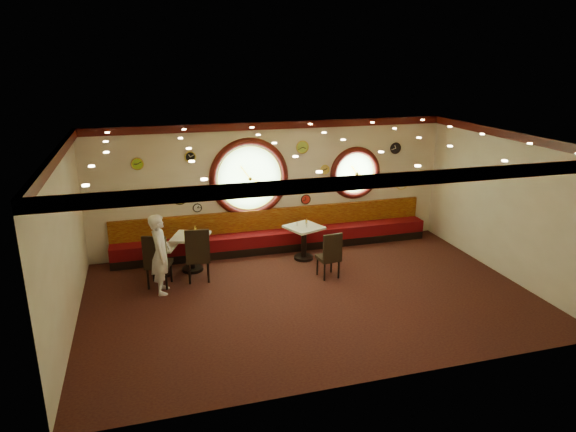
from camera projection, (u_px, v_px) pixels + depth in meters
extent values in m
cube|color=black|center=(310.00, 296.00, 10.52)|extent=(9.00, 6.00, 0.00)
cube|color=gold|center=(312.00, 140.00, 9.56)|extent=(9.00, 6.00, 0.02)
cube|color=beige|center=(273.00, 186.00, 12.79)|extent=(9.00, 0.02, 3.20)
cube|color=beige|center=(378.00, 285.00, 7.29)|extent=(9.00, 0.02, 3.20)
cube|color=beige|center=(64.00, 244.00, 8.86)|extent=(0.02, 6.00, 3.20)
cube|color=beige|center=(506.00, 204.00, 11.22)|extent=(0.02, 6.00, 3.20)
cube|color=#3B0C0A|center=(273.00, 125.00, 12.29)|extent=(9.00, 0.10, 0.18)
cube|color=#3B0C0A|center=(382.00, 181.00, 6.88)|extent=(9.00, 0.10, 0.18)
cube|color=#3B0C0A|center=(55.00, 158.00, 8.42)|extent=(0.10, 6.00, 0.18)
cube|color=#3B0C0A|center=(513.00, 135.00, 10.76)|extent=(0.10, 6.00, 0.18)
cube|color=black|center=(276.00, 246.00, 12.99)|extent=(8.00, 0.55, 0.20)
cube|color=#54070D|center=(276.00, 237.00, 12.91)|extent=(8.00, 0.55, 0.30)
cube|color=#651408|center=(274.00, 219.00, 12.99)|extent=(8.00, 0.10, 0.55)
cylinder|color=#8ECC7A|center=(249.00, 178.00, 12.56)|extent=(1.66, 0.02, 1.66)
torus|color=#3B0C0A|center=(249.00, 178.00, 12.54)|extent=(1.98, 0.18, 1.98)
torus|color=gold|center=(250.00, 178.00, 12.51)|extent=(1.61, 0.03, 1.61)
cylinder|color=#8ECC7A|center=(355.00, 173.00, 13.31)|extent=(1.10, 0.02, 1.10)
torus|color=#3B0C0A|center=(355.00, 173.00, 13.29)|extent=(1.38, 0.18, 1.38)
torus|color=gold|center=(356.00, 173.00, 13.27)|extent=(1.09, 0.03, 1.09)
cylinder|color=gold|center=(180.00, 197.00, 12.18)|extent=(0.36, 0.03, 0.36)
cylinder|color=red|center=(306.00, 199.00, 13.10)|extent=(0.24, 0.03, 0.24)
cylinder|color=silver|center=(402.00, 183.00, 13.73)|extent=(0.34, 0.03, 0.34)
cylinder|color=black|center=(395.00, 148.00, 13.38)|extent=(0.28, 0.03, 0.28)
cylinder|color=gold|center=(325.00, 169.00, 13.01)|extent=(0.22, 0.03, 0.22)
cylinder|color=red|center=(122.00, 199.00, 11.82)|extent=(0.32, 0.03, 0.32)
cylinder|color=#A2C23C|center=(302.00, 147.00, 12.67)|extent=(0.30, 0.03, 0.30)
cylinder|color=black|center=(190.00, 157.00, 11.98)|extent=(0.24, 0.03, 0.24)
cylinder|color=silver|center=(197.00, 208.00, 12.38)|extent=(0.20, 0.03, 0.20)
cylinder|color=#94D32A|center=(137.00, 164.00, 11.69)|extent=(0.26, 0.03, 0.26)
cylinder|color=black|center=(163.00, 274.00, 11.52)|extent=(0.40, 0.40, 0.05)
cylinder|color=black|center=(162.00, 261.00, 11.43)|extent=(0.11, 0.11, 0.63)
cube|color=white|center=(161.00, 247.00, 11.33)|extent=(0.81, 0.81, 0.04)
cylinder|color=black|center=(193.00, 269.00, 11.77)|extent=(0.48, 0.48, 0.07)
cylinder|color=black|center=(192.00, 253.00, 11.65)|extent=(0.13, 0.13, 0.77)
cube|color=white|center=(191.00, 237.00, 11.53)|extent=(0.99, 0.99, 0.05)
cylinder|color=black|center=(304.00, 257.00, 12.44)|extent=(0.47, 0.47, 0.06)
cylinder|color=black|center=(304.00, 243.00, 12.32)|extent=(0.13, 0.13, 0.75)
cube|color=white|center=(304.00, 227.00, 12.21)|extent=(0.98, 0.98, 0.05)
cube|color=black|center=(159.00, 264.00, 10.86)|extent=(0.63, 0.63, 0.09)
cube|color=black|center=(155.00, 251.00, 10.54)|extent=(0.49, 0.22, 0.65)
cube|color=black|center=(198.00, 258.00, 11.14)|extent=(0.56, 0.56, 0.09)
cube|color=black|center=(197.00, 245.00, 10.82)|extent=(0.52, 0.12, 0.67)
cube|color=black|center=(328.00, 258.00, 11.32)|extent=(0.50, 0.50, 0.08)
cube|color=black|center=(333.00, 247.00, 11.05)|extent=(0.45, 0.11, 0.58)
cylinder|color=silver|center=(158.00, 243.00, 11.38)|extent=(0.04, 0.04, 0.10)
cylinder|color=silver|center=(186.00, 233.00, 11.55)|extent=(0.03, 0.03, 0.09)
cylinder|color=silver|center=(297.00, 224.00, 12.21)|extent=(0.03, 0.03, 0.09)
cylinder|color=silver|center=(164.00, 245.00, 11.25)|extent=(0.04, 0.04, 0.10)
cylinder|color=silver|center=(189.00, 233.00, 11.51)|extent=(0.04, 0.04, 0.10)
cylinder|color=silver|center=(307.00, 225.00, 12.11)|extent=(0.04, 0.04, 0.11)
cylinder|color=#C38B2E|center=(166.00, 242.00, 11.39)|extent=(0.05, 0.05, 0.14)
cylinder|color=gold|center=(195.00, 230.00, 11.64)|extent=(0.06, 0.06, 0.18)
cylinder|color=gold|center=(306.00, 222.00, 12.29)|extent=(0.05, 0.05, 0.16)
imported|color=white|center=(161.00, 254.00, 10.46)|extent=(0.47, 0.66, 1.69)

